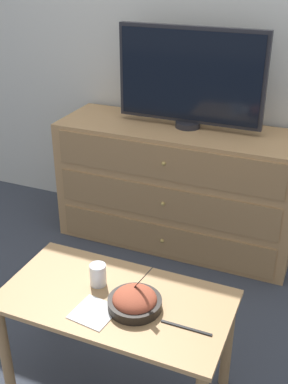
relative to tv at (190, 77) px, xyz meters
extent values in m
plane|color=#383D47|center=(0.03, 0.23, -1.05)|extent=(12.00, 12.00, 0.00)
cube|color=silver|center=(0.03, 0.25, 0.25)|extent=(12.00, 0.05, 2.60)
cube|color=tan|center=(-0.04, -0.04, -0.67)|extent=(1.45, 0.47, 0.76)
cube|color=#A1794C|center=(-0.04, -0.28, -0.92)|extent=(1.33, 0.01, 0.20)
sphere|color=tan|center=(-0.04, -0.28, -0.92)|extent=(0.02, 0.02, 0.02)
cube|color=#A1794C|center=(-0.04, -0.28, -0.67)|extent=(1.33, 0.01, 0.20)
sphere|color=tan|center=(-0.04, -0.28, -0.67)|extent=(0.02, 0.02, 0.02)
cube|color=#A1794C|center=(-0.04, -0.28, -0.42)|extent=(1.33, 0.01, 0.20)
sphere|color=tan|center=(-0.04, -0.28, -0.42)|extent=(0.02, 0.02, 0.02)
cylinder|color=#232328|center=(0.00, 0.00, -0.27)|extent=(0.15, 0.15, 0.03)
cube|color=#232328|center=(0.00, 0.00, 0.01)|extent=(0.85, 0.04, 0.53)
cube|color=black|center=(0.00, -0.02, 0.01)|extent=(0.81, 0.01, 0.49)
cube|color=tan|center=(0.13, -1.26, -0.57)|extent=(0.90, 0.47, 0.02)
cylinder|color=#9C7549|center=(-0.28, -1.46, -0.82)|extent=(0.04, 0.04, 0.47)
cylinder|color=#9C7549|center=(-0.28, -1.06, -0.82)|extent=(0.04, 0.04, 0.47)
cylinder|color=#9C7549|center=(0.54, -1.06, -0.82)|extent=(0.04, 0.04, 0.47)
cylinder|color=black|center=(0.22, -1.28, -0.54)|extent=(0.21, 0.21, 0.04)
ellipsoid|color=#AD4C33|center=(0.22, -1.28, -0.52)|extent=(0.17, 0.17, 0.08)
cube|color=black|center=(0.22, -1.25, -0.47)|extent=(0.09, 0.02, 0.14)
cube|color=black|center=(0.27, -1.26, -0.40)|extent=(0.02, 0.03, 0.03)
cylinder|color=white|center=(0.03, -1.21, -0.53)|extent=(0.06, 0.06, 0.06)
cylinder|color=white|center=(0.03, -1.21, -0.52)|extent=(0.07, 0.07, 0.09)
cube|color=white|center=(0.09, -1.36, -0.56)|extent=(0.17, 0.17, 0.00)
cube|color=black|center=(0.43, -1.31, -0.56)|extent=(0.19, 0.01, 0.01)
camera|label=1|loc=(0.80, -2.57, 0.65)|focal=45.00mm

